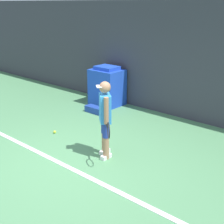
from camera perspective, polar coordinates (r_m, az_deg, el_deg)
ground_plane at (r=6.19m, az=-6.47°, el=-8.78°), size 24.00×24.00×0.00m
back_wall at (r=8.35m, az=11.42°, el=9.22°), size 24.00×0.10×2.98m
court_baseline at (r=6.01m, az=-8.57°, el=-9.69°), size 21.60×0.10×0.01m
tennis_player at (r=5.97m, az=-1.26°, el=-0.85°), size 0.71×0.64×1.53m
tennis_ball at (r=7.46m, az=-10.45°, el=-3.60°), size 0.07×0.07×0.07m
covered_chair at (r=9.29m, az=-0.90°, el=4.72°), size 0.91×0.75×1.16m
equipment_bag at (r=8.70m, az=-3.10°, el=0.43°), size 0.60×0.24×0.18m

